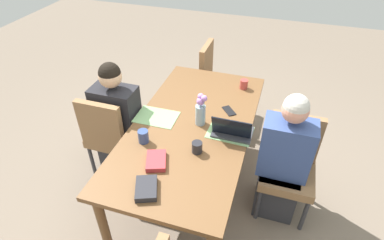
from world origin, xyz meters
The scene contains 17 objects.
ground_plane centered at (0.00, 0.00, 0.00)m, with size 10.00×10.00×0.00m, color #756656.
dining_table centered at (0.00, 0.00, 0.66)m, with size 1.92×0.98×0.74m.
chair_near_left_near centered at (0.06, -0.85, 0.50)m, with size 0.44×0.44×0.90m.
person_near_left_near centered at (-0.01, -0.79, 0.53)m, with size 0.36×0.40×1.19m.
chair_far_left_mid centered at (-0.05, 0.79, 0.50)m, with size 0.44×0.44×0.90m.
person_far_left_mid centered at (0.02, 0.73, 0.53)m, with size 0.36×0.40×1.19m.
chair_head_right_left_far centered at (1.26, 0.11, 0.50)m, with size 0.44×0.44×0.90m.
flower_vase centered at (0.04, -0.06, 0.88)m, with size 0.09×0.10×0.29m.
placemat_near_left_near centered at (-0.01, -0.33, 0.74)m, with size 0.36×0.26×0.00m, color #7FAD70.
placemat_far_left_mid centered at (0.01, 0.33, 0.74)m, with size 0.36×0.26×0.00m, color #7FAD70.
laptop_near_left_near centered at (-0.03, -0.35, 0.78)m, with size 0.22×0.32×0.21m.
coffee_mug_near_left centered at (0.72, -0.31, 0.79)m, with size 0.08×0.08×0.09m, color #AD3D38.
coffee_mug_near_right centered at (-0.32, 0.30, 0.79)m, with size 0.08×0.08×0.11m, color #33477A.
coffee_mug_centre_left centered at (-0.31, -0.14, 0.79)m, with size 0.08×0.08×0.09m, color #232328.
book_red_cover centered at (-0.51, 0.11, 0.76)m, with size 0.20×0.14×0.04m, color #B73338.
book_blue_cover centered at (-0.77, 0.07, 0.76)m, with size 0.20×0.14×0.04m, color #28282D.
phone_black centered at (0.29, -0.26, 0.74)m, with size 0.15×0.07×0.01m, color black.
Camera 1 is at (-1.98, -0.63, 2.38)m, focal length 29.29 mm.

